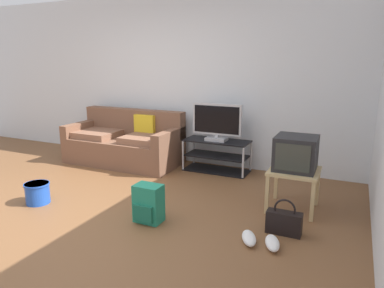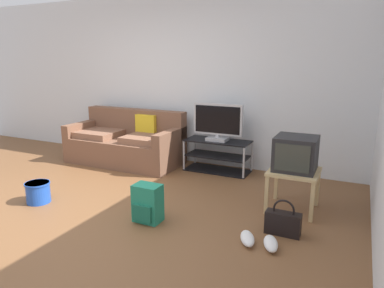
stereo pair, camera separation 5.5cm
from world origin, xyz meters
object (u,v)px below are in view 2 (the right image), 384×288
(couch, at_px, (127,143))
(backpack, at_px, (148,203))
(tv_stand, at_px, (218,156))
(side_table, at_px, (294,176))
(flat_tv, at_px, (218,123))
(cleaning_bucket, at_px, (38,192))
(handbag, at_px, (283,222))
(sneakers_pair, at_px, (259,241))
(crt_tv, at_px, (296,153))

(couch, xyz_separation_m, backpack, (1.51, -1.73, -0.13))
(tv_stand, xyz_separation_m, side_table, (1.30, -0.97, 0.16))
(flat_tv, distance_m, cleaning_bucket, 2.60)
(handbag, relative_size, cleaning_bucket, 1.24)
(side_table, xyz_separation_m, cleaning_bucket, (-2.78, -1.10, -0.26))
(backpack, height_order, handbag, backpack)
(flat_tv, distance_m, sneakers_pair, 2.34)
(couch, distance_m, sneakers_pair, 3.22)
(backpack, bearing_deg, side_table, 27.96)
(tv_stand, bearing_deg, side_table, -36.80)
(couch, bearing_deg, tv_stand, 7.45)
(cleaning_bucket, bearing_deg, flat_tv, 54.04)
(couch, relative_size, backpack, 4.60)
(flat_tv, height_order, cleaning_bucket, flat_tv)
(flat_tv, relative_size, crt_tv, 1.71)
(couch, distance_m, tv_stand, 1.55)
(tv_stand, bearing_deg, cleaning_bucket, -125.67)
(crt_tv, bearing_deg, tv_stand, 143.66)
(side_table, bearing_deg, couch, 164.80)
(crt_tv, bearing_deg, flat_tv, 144.31)
(side_table, bearing_deg, flat_tv, 143.84)
(crt_tv, distance_m, cleaning_bucket, 3.04)
(cleaning_bucket, bearing_deg, handbag, 9.31)
(sneakers_pair, bearing_deg, side_table, 82.52)
(crt_tv, xyz_separation_m, handbag, (0.03, -0.66, -0.54))
(crt_tv, relative_size, handbag, 1.23)
(flat_tv, height_order, handbag, flat_tv)
(couch, xyz_separation_m, tv_stand, (1.54, 0.20, -0.08))
(handbag, xyz_separation_m, sneakers_pair, (-0.15, -0.31, -0.08))
(couch, height_order, backpack, couch)
(couch, bearing_deg, side_table, -15.20)
(tv_stand, xyz_separation_m, sneakers_pair, (1.17, -1.92, -0.20))
(couch, height_order, handbag, couch)
(couch, bearing_deg, backpack, -48.94)
(side_table, bearing_deg, handbag, -87.66)
(side_table, height_order, backpack, side_table)
(couch, height_order, sneakers_pair, couch)
(side_table, height_order, crt_tv, crt_tv)
(tv_stand, distance_m, cleaning_bucket, 2.55)
(couch, bearing_deg, handbag, -26.23)
(side_table, bearing_deg, crt_tv, 90.00)
(flat_tv, xyz_separation_m, cleaning_bucket, (-1.49, -2.05, -0.62))
(handbag, bearing_deg, tv_stand, 129.43)
(couch, xyz_separation_m, handbag, (2.86, -1.41, -0.20))
(cleaning_bucket, height_order, sneakers_pair, cleaning_bucket)
(flat_tv, distance_m, crt_tv, 1.60)
(side_table, distance_m, crt_tv, 0.26)
(side_table, height_order, sneakers_pair, side_table)
(tv_stand, distance_m, backpack, 1.93)
(side_table, distance_m, handbag, 0.70)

